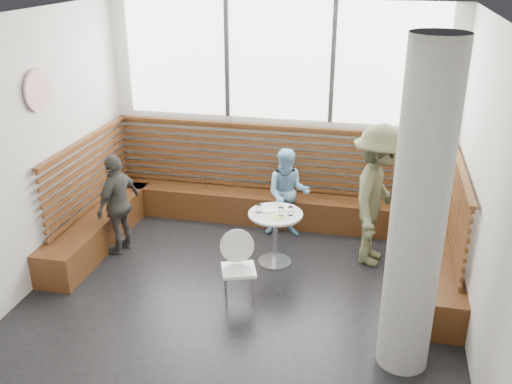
% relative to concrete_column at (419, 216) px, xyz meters
% --- Properties ---
extents(room, '(5.00, 5.00, 3.20)m').
position_rel_concrete_column_xyz_m(room, '(-1.85, 0.60, 0.00)').
color(room, silver).
rests_on(room, ground).
extents(booth, '(5.00, 2.50, 1.44)m').
position_rel_concrete_column_xyz_m(booth, '(-1.85, 2.37, -1.19)').
color(booth, '#462711').
rests_on(booth, ground).
extents(concrete_column, '(0.50, 0.50, 3.20)m').
position_rel_concrete_column_xyz_m(concrete_column, '(0.00, 0.00, 0.00)').
color(concrete_column, gray).
rests_on(concrete_column, ground).
extents(wall_art, '(0.03, 0.50, 0.50)m').
position_rel_concrete_column_xyz_m(wall_art, '(-4.31, 1.00, 0.70)').
color(wall_art, white).
rests_on(wall_art, room).
extents(cafe_table, '(0.70, 0.70, 0.72)m').
position_rel_concrete_column_xyz_m(cafe_table, '(-1.60, 1.64, -1.09)').
color(cafe_table, silver).
rests_on(cafe_table, ground).
extents(cafe_chair, '(0.40, 0.39, 0.83)m').
position_rel_concrete_column_xyz_m(cafe_chair, '(-1.85, 0.74, -1.11)').
color(cafe_chair, white).
rests_on(cafe_chair, ground).
extents(adult_man, '(0.89, 1.30, 1.86)m').
position_rel_concrete_column_xyz_m(adult_man, '(-0.36, 1.96, -0.67)').
color(adult_man, '#585B3C').
rests_on(adult_man, ground).
extents(child_back, '(0.68, 0.56, 1.29)m').
position_rel_concrete_column_xyz_m(child_back, '(-1.59, 2.47, -0.96)').
color(child_back, '#80B4DE').
rests_on(child_back, ground).
extents(child_left, '(0.50, 0.86, 1.38)m').
position_rel_concrete_column_xyz_m(child_left, '(-3.72, 1.53, -0.91)').
color(child_left, '#474340').
rests_on(child_left, ground).
extents(plate_near, '(0.21, 0.21, 0.01)m').
position_rel_concrete_column_xyz_m(plate_near, '(-1.71, 1.70, -0.88)').
color(plate_near, white).
rests_on(plate_near, cafe_table).
extents(plate_far, '(0.21, 0.21, 0.01)m').
position_rel_concrete_column_xyz_m(plate_far, '(-1.49, 1.82, -0.88)').
color(plate_far, white).
rests_on(plate_far, cafe_table).
extents(glass_left, '(0.07, 0.07, 0.10)m').
position_rel_concrete_column_xyz_m(glass_left, '(-1.82, 1.61, -0.83)').
color(glass_left, white).
rests_on(glass_left, cafe_table).
extents(glass_mid, '(0.07, 0.07, 0.11)m').
position_rel_concrete_column_xyz_m(glass_mid, '(-1.52, 1.58, -0.83)').
color(glass_mid, white).
rests_on(glass_mid, cafe_table).
extents(glass_right, '(0.07, 0.07, 0.11)m').
position_rel_concrete_column_xyz_m(glass_right, '(-1.41, 1.62, -0.83)').
color(glass_right, white).
rests_on(glass_right, cafe_table).
extents(menu_card, '(0.22, 0.17, 0.00)m').
position_rel_concrete_column_xyz_m(menu_card, '(-1.56, 1.50, -0.88)').
color(menu_card, '#A5C64C').
rests_on(menu_card, cafe_table).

